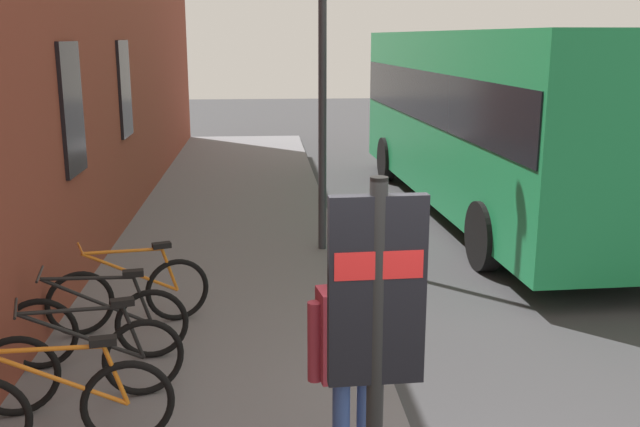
# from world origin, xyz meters

# --- Properties ---
(ground) EXTENTS (60.00, 60.00, 0.00)m
(ground) POSITION_xyz_m (6.00, -1.00, 0.00)
(ground) COLOR #38383A
(sidewalk_pavement) EXTENTS (24.00, 3.50, 0.12)m
(sidewalk_pavement) POSITION_xyz_m (8.00, 1.75, 0.06)
(sidewalk_pavement) COLOR slate
(sidewalk_pavement) RESTS_ON ground
(station_facade) EXTENTS (22.00, 0.65, 7.43)m
(station_facade) POSITION_xyz_m (8.99, 3.80, 3.71)
(station_facade) COLOR brown
(station_facade) RESTS_ON ground
(bicycle_by_door) EXTENTS (0.52, 1.75, 0.97)m
(bicycle_by_door) POSITION_xyz_m (1.56, 2.76, 0.51)
(bicycle_by_door) COLOR black
(bicycle_by_door) RESTS_ON sidewalk_pavement
(bicycle_mid_rack) EXTENTS (0.64, 1.72, 0.97)m
(bicycle_mid_rack) POSITION_xyz_m (2.36, 2.76, 0.51)
(bicycle_mid_rack) COLOR black
(bicycle_mid_rack) RESTS_ON sidewalk_pavement
(bicycle_nearest_sign) EXTENTS (0.50, 1.76, 0.97)m
(bicycle_nearest_sign) POSITION_xyz_m (3.20, 2.81, 0.51)
(bicycle_nearest_sign) COLOR black
(bicycle_nearest_sign) RESTS_ON sidewalk_pavement
(bicycle_beside_lamp) EXTENTS (0.72, 1.68, 0.97)m
(bicycle_beside_lamp) POSITION_xyz_m (4.09, 2.65, 0.51)
(bicycle_beside_lamp) COLOR black
(bicycle_beside_lamp) RESTS_ON sidewalk_pavement
(transit_info_sign) EXTENTS (0.11, 0.55, 2.40)m
(transit_info_sign) POSITION_xyz_m (0.22, 0.55, 1.72)
(transit_info_sign) COLOR black
(transit_info_sign) RESTS_ON sidewalk_pavement
(city_bus) EXTENTS (10.59, 2.95, 3.35)m
(city_bus) POSITION_xyz_m (9.56, -3.00, 1.92)
(city_bus) COLOR #1E8C4C
(city_bus) RESTS_ON ground
(pedestrian_crossing_street) EXTENTS (0.32, 0.65, 1.73)m
(pedestrian_crossing_street) POSITION_xyz_m (1.02, 0.57, 1.17)
(pedestrian_crossing_street) COLOR #334C8C
(pedestrian_crossing_street) RESTS_ON sidewalk_pavement
(street_lamp) EXTENTS (0.28, 0.28, 5.75)m
(street_lamp) POSITION_xyz_m (7.01, 0.30, 3.49)
(street_lamp) COLOR #333338
(street_lamp) RESTS_ON sidewalk_pavement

